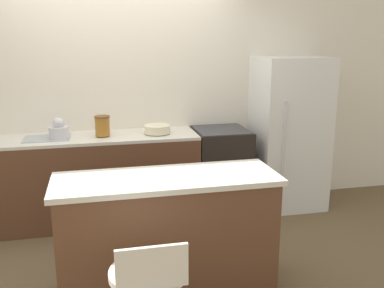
# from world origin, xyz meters

# --- Properties ---
(ground_plane) EXTENTS (14.00, 14.00, 0.00)m
(ground_plane) POSITION_xyz_m (0.00, 0.00, 0.00)
(ground_plane) COLOR brown
(wall_back) EXTENTS (8.00, 0.06, 2.60)m
(wall_back) POSITION_xyz_m (0.00, 0.64, 1.30)
(wall_back) COLOR silver
(wall_back) RESTS_ON ground_plane
(back_counter) EXTENTS (2.21, 0.59, 0.92)m
(back_counter) POSITION_xyz_m (-0.33, 0.31, 0.46)
(back_counter) COLOR brown
(back_counter) RESTS_ON ground_plane
(kitchen_island) EXTENTS (1.62, 0.57, 0.91)m
(kitchen_island) POSITION_xyz_m (0.23, -1.11, 0.46)
(kitchen_island) COLOR brown
(kitchen_island) RESTS_ON ground_plane
(oven_range) EXTENTS (0.57, 0.60, 0.92)m
(oven_range) POSITION_xyz_m (1.07, 0.31, 0.46)
(oven_range) COLOR black
(oven_range) RESTS_ON ground_plane
(refrigerator) EXTENTS (0.75, 0.65, 1.68)m
(refrigerator) POSITION_xyz_m (1.85, 0.29, 0.84)
(refrigerator) COLOR silver
(refrigerator) RESTS_ON ground_plane
(kettle) EXTENTS (0.20, 0.20, 0.20)m
(kettle) POSITION_xyz_m (-0.60, 0.28, 0.99)
(kettle) COLOR silver
(kettle) RESTS_ON back_counter
(mixing_bowl) EXTENTS (0.26, 0.26, 0.08)m
(mixing_bowl) POSITION_xyz_m (0.37, 0.28, 0.96)
(mixing_bowl) COLOR beige
(mixing_bowl) RESTS_ON back_counter
(canister_jar) EXTENTS (0.15, 0.15, 0.20)m
(canister_jar) POSITION_xyz_m (-0.18, 0.28, 1.02)
(canister_jar) COLOR #9E6623
(canister_jar) RESTS_ON back_counter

